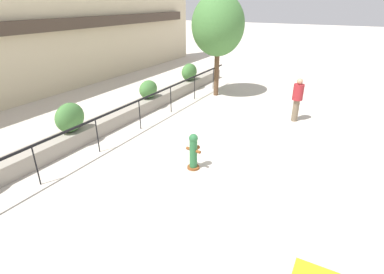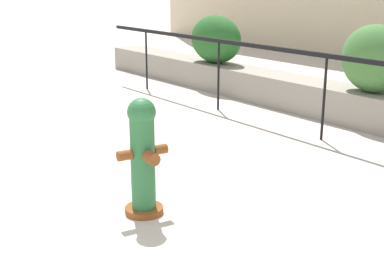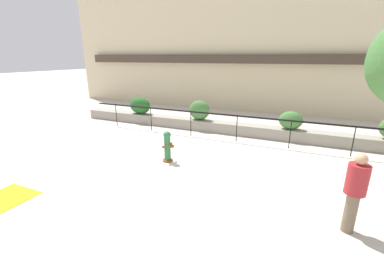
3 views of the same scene
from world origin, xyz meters
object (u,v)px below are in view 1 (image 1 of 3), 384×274
Objects in this scene: hedge_bush_1 at (70,118)px; fire_hydrant at (193,151)px; hedge_bush_2 at (148,89)px; hedge_bush_3 at (189,72)px; pedestrian at (297,97)px; street_tree at (218,25)px.

fire_hydrant is (0.57, -4.24, -0.43)m from hedge_bush_1.
hedge_bush_3 is at bearing 0.00° from hedge_bush_2.
hedge_bush_2 is at bearing 49.15° from fire_hydrant.
pedestrian is at bearing -45.83° from hedge_bush_1.
fire_hydrant is at bearing -160.37° from street_tree.
street_tree reaches higher than hedge_bush_1.
hedge_bush_1 is 8.16m from street_tree.
fire_hydrant is 0.23× the size of street_tree.
hedge_bush_3 is 6.36m from pedestrian.
pedestrian is at bearing -109.10° from hedge_bush_3.
hedge_bush_2 is at bearing 152.90° from street_tree.
hedge_bush_1 is at bearing 97.66° from fire_hydrant.
hedge_bush_3 is at bearing 79.93° from street_tree.
fire_hydrant is at bearing -130.85° from hedge_bush_2.
hedge_bush_1 is 0.95× the size of hedge_bush_3.
hedge_bush_1 is 4.23m from hedge_bush_2.
street_tree is 5.21m from pedestrian.
pedestrian is at bearing -18.57° from fire_hydrant.
hedge_bush_1 reaches higher than hedge_bush_3.
hedge_bush_1 reaches higher than fire_hydrant.
hedge_bush_1 is at bearing 167.21° from street_tree.
hedge_bush_3 reaches higher than hedge_bush_2.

